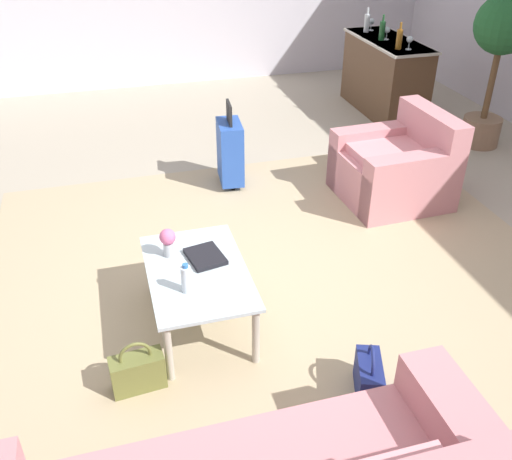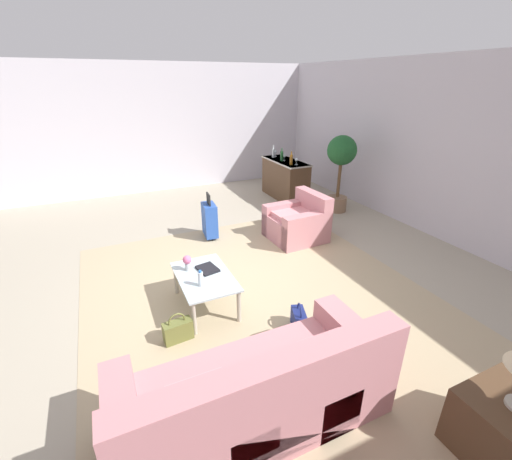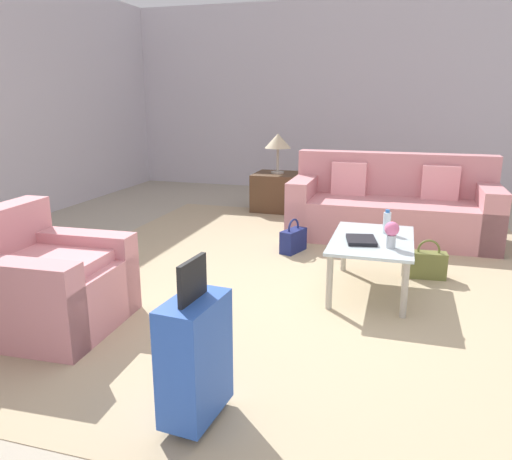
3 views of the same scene
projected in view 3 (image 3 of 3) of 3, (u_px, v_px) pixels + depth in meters
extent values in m
plane|color=#A89E89|center=(301.00, 303.00, 3.93)|extent=(12.00, 12.00, 0.00)
cube|color=silver|center=(365.00, 98.00, 8.21)|extent=(0.12, 8.00, 3.10)
cube|color=tan|center=(292.00, 275.00, 4.54)|extent=(5.20, 4.40, 0.01)
cube|color=#C67F84|center=(390.00, 219.00, 5.65)|extent=(0.93, 2.25, 0.45)
cube|color=#C67F84|center=(393.00, 193.00, 5.92)|extent=(0.22, 2.25, 0.94)
cube|color=#C67F84|center=(488.00, 217.00, 5.35)|extent=(0.93, 0.24, 0.66)
cube|color=#C67F84|center=(303.00, 205.00, 5.90)|extent=(0.93, 0.24, 0.66)
cube|color=pink|center=(440.00, 183.00, 5.59)|extent=(0.12, 0.40, 0.40)
cube|color=pink|center=(349.00, 179.00, 5.87)|extent=(0.13, 0.40, 0.40)
cube|color=#C67F84|center=(50.00, 297.00, 3.48)|extent=(0.94, 0.96, 0.44)
cube|color=#C67F84|center=(3.00, 266.00, 3.51)|extent=(0.91, 0.24, 0.84)
cube|color=#C67F84|center=(78.00, 270.00, 3.79)|extent=(0.24, 0.93, 0.60)
cube|color=#C67F84|center=(14.00, 306.00, 3.13)|extent=(0.24, 0.93, 0.60)
cube|color=pink|center=(52.00, 262.00, 3.40)|extent=(0.69, 0.69, 0.08)
cube|color=silver|center=(372.00, 240.00, 4.05)|extent=(1.01, 0.65, 0.02)
cylinder|color=#ADA899|center=(329.00, 282.00, 3.76)|extent=(0.05, 0.05, 0.43)
cylinder|color=#ADA899|center=(344.00, 248.00, 4.60)|extent=(0.05, 0.05, 0.43)
cylinder|color=#ADA899|center=(405.00, 290.00, 3.61)|extent=(0.05, 0.05, 0.43)
cylinder|color=#ADA899|center=(405.00, 253.00, 4.45)|extent=(0.05, 0.05, 0.43)
cylinder|color=silver|center=(387.00, 223.00, 4.18)|extent=(0.06, 0.06, 0.18)
cylinder|color=#2D6BBC|center=(388.00, 211.00, 4.15)|extent=(0.04, 0.04, 0.02)
cube|color=black|center=(361.00, 240.00, 3.95)|extent=(0.31, 0.27, 0.03)
cylinder|color=#B2B7BC|center=(391.00, 242.00, 3.78)|extent=(0.07, 0.07, 0.10)
sphere|color=#DB6693|center=(392.00, 229.00, 3.76)|extent=(0.11, 0.11, 0.11)
cube|color=#513823|center=(277.00, 192.00, 7.10)|extent=(0.64, 0.64, 0.53)
cylinder|color=#ADA899|center=(278.00, 172.00, 7.03)|extent=(0.18, 0.18, 0.02)
cylinder|color=#ADA899|center=(278.00, 160.00, 6.98)|extent=(0.04, 0.04, 0.33)
cone|color=beige|center=(278.00, 141.00, 6.91)|extent=(0.37, 0.37, 0.20)
cube|color=#2851AD|center=(195.00, 358.00, 2.41)|extent=(0.42, 0.26, 0.60)
cube|color=black|center=(192.00, 280.00, 2.31)|extent=(0.24, 0.05, 0.20)
cylinder|color=black|center=(183.00, 433.00, 2.37)|extent=(0.02, 0.05, 0.05)
cylinder|color=black|center=(210.00, 401.00, 2.62)|extent=(0.02, 0.05, 0.05)
cube|color=navy|center=(293.00, 241.00, 5.19)|extent=(0.35, 0.24, 0.24)
torus|color=navy|center=(294.00, 228.00, 5.15)|extent=(0.19, 0.08, 0.20)
cube|color=olive|center=(427.00, 265.00, 4.44)|extent=(0.17, 0.33, 0.24)
torus|color=olive|center=(429.00, 250.00, 4.40)|extent=(0.04, 0.20, 0.20)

